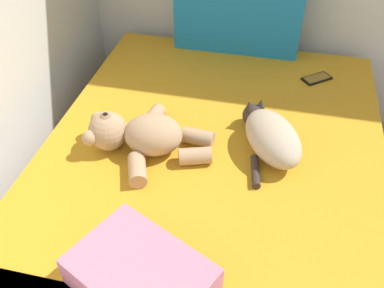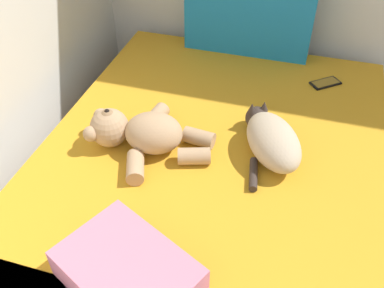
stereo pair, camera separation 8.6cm
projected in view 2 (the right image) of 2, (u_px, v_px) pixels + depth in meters
The scene contains 6 objects.
bed at pixel (209, 195), 1.90m from camera, with size 1.46×1.97×0.48m.
patterned_cushion at pixel (249, 7), 2.23m from camera, with size 0.67×0.13×0.50m.
cat at pixel (271, 139), 1.71m from camera, with size 0.33×0.44×0.15m.
teddy_bear at pixel (141, 133), 1.73m from camera, with size 0.53×0.47×0.17m.
cell_phone at pixel (325, 83), 2.14m from camera, with size 0.16×0.15×0.01m.
throw_pillow at pixel (128, 272), 1.27m from camera, with size 0.40×0.28×0.11m, color #D1728C.
Camera 2 is at (1.19, 1.71, 1.65)m, focal length 40.08 mm.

